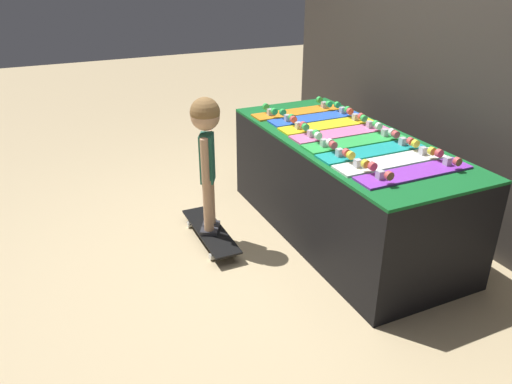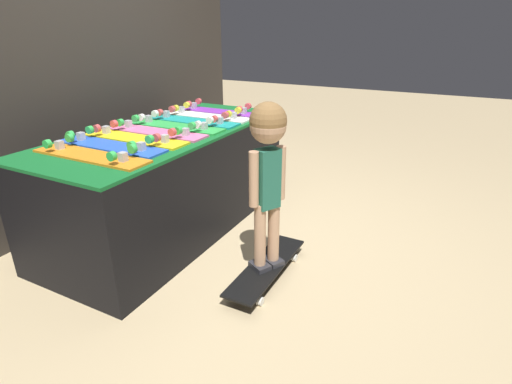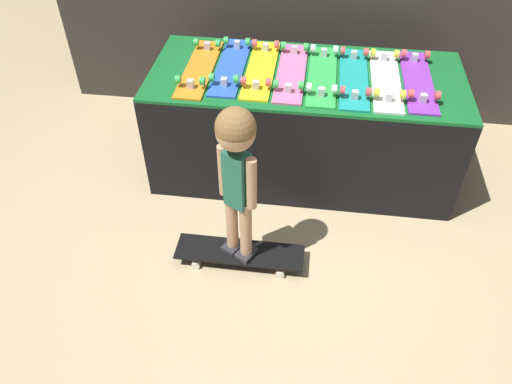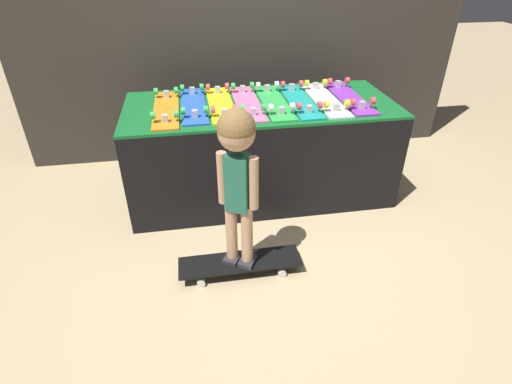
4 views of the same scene
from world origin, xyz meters
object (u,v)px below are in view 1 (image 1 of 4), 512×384
skateboard_green_on_rack (355,141)px  skateboard_teal_on_rack (372,150)px  skateboard_pink_on_rack (341,132)px  skateboard_orange_on_rack (298,111)px  skateboard_yellow_on_rack (327,124)px  skateboard_blue_on_rack (315,117)px  skateboard_on_floor (210,232)px  child (206,141)px  skateboard_purple_on_rack (414,171)px  skateboard_white_on_rack (391,160)px

skateboard_green_on_rack → skateboard_teal_on_rack: 0.20m
skateboard_pink_on_rack → skateboard_orange_on_rack: bearing=-177.4°
skateboard_yellow_on_rack → skateboard_pink_on_rack: 0.20m
skateboard_blue_on_rack → skateboard_teal_on_rack: 0.81m
skateboard_orange_on_rack → skateboard_on_floor: size_ratio=0.99×
skateboard_on_floor → child: bearing=0.0°
skateboard_teal_on_rack → skateboard_purple_on_rack: 0.41m
skateboard_orange_on_rack → skateboard_white_on_rack: size_ratio=1.00×
skateboard_on_floor → skateboard_white_on_rack: bearing=49.6°
skateboard_yellow_on_rack → child: size_ratio=0.76×
skateboard_purple_on_rack → skateboard_pink_on_rack: bearing=179.6°
skateboard_blue_on_rack → skateboard_green_on_rack: same height
skateboard_on_floor → child: 0.73m
skateboard_on_floor → skateboard_blue_on_rack: bearing=101.3°
skateboard_pink_on_rack → skateboard_blue_on_rack: bearing=176.5°
skateboard_blue_on_rack → skateboard_pink_on_rack: size_ratio=1.00×
skateboard_orange_on_rack → child: child is taller
skateboard_yellow_on_rack → skateboard_on_floor: (-0.00, -0.99, -0.72)m
skateboard_orange_on_rack → skateboard_white_on_rack: (1.22, 0.01, 0.00)m
skateboard_teal_on_rack → skateboard_yellow_on_rack: bearing=176.9°
skateboard_pink_on_rack → child: size_ratio=0.76×
skateboard_pink_on_rack → skateboard_white_on_rack: (0.61, -0.02, 0.00)m
skateboard_teal_on_rack → child: (-0.61, -0.96, 0.01)m
skateboard_blue_on_rack → skateboard_yellow_on_rack: (0.20, -0.01, 0.00)m
skateboard_pink_on_rack → skateboard_green_on_rack: bearing=-4.1°
skateboard_white_on_rack → skateboard_purple_on_rack: same height
skateboard_yellow_on_rack → skateboard_teal_on_rack: same height
skateboard_pink_on_rack → skateboard_yellow_on_rack: bearing=176.9°
skateboard_blue_on_rack → child: size_ratio=0.76×
skateboard_pink_on_rack → skateboard_on_floor: (-0.21, -0.98, -0.72)m
skateboard_purple_on_rack → child: 1.41m
skateboard_yellow_on_rack → skateboard_on_floor: size_ratio=0.99×
skateboard_green_on_rack → skateboard_purple_on_rack: 0.61m
skateboard_orange_on_rack → skateboard_pink_on_rack: same height
skateboard_white_on_rack → skateboard_purple_on_rack: bearing=4.6°
skateboard_yellow_on_rack → skateboard_teal_on_rack: 0.61m
skateboard_blue_on_rack → skateboard_teal_on_rack: same height
skateboard_purple_on_rack → skateboard_teal_on_rack: bearing=-177.7°
skateboard_teal_on_rack → skateboard_green_on_rack: bearing=178.1°
skateboard_green_on_rack → skateboard_white_on_rack: bearing=-1.0°
skateboard_on_floor → skateboard_teal_on_rack: bearing=57.4°
skateboard_yellow_on_rack → skateboard_pink_on_rack: (0.20, -0.01, 0.00)m
skateboard_orange_on_rack → skateboard_yellow_on_rack: 0.41m
skateboard_yellow_on_rack → skateboard_purple_on_rack: bearing=-0.9°
skateboard_white_on_rack → skateboard_purple_on_rack: size_ratio=1.00×
skateboard_blue_on_rack → skateboard_on_floor: 1.25m
skateboard_yellow_on_rack → skateboard_purple_on_rack: (1.02, -0.02, 0.00)m
skateboard_teal_on_rack → skateboard_pink_on_rack: bearing=177.0°
skateboard_pink_on_rack → skateboard_purple_on_rack: (0.81, -0.01, 0.00)m
skateboard_pink_on_rack → skateboard_teal_on_rack: bearing=-3.0°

